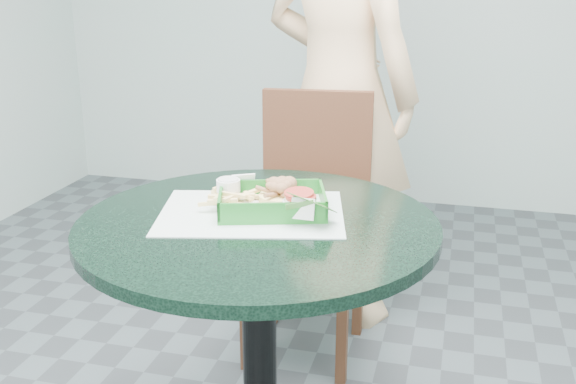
% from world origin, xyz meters
% --- Properties ---
extents(cafe_table, '(0.85, 0.85, 0.75)m').
position_xyz_m(cafe_table, '(0.00, 0.00, 0.58)').
color(cafe_table, black).
rests_on(cafe_table, floor).
extents(dining_chair, '(0.39, 0.39, 0.93)m').
position_xyz_m(dining_chair, '(-0.05, 0.78, 0.53)').
color(dining_chair, brown).
rests_on(dining_chair, floor).
extents(diner_person, '(0.92, 0.78, 2.14)m').
position_xyz_m(diner_person, '(-0.01, 1.07, 1.07)').
color(diner_person, '#F1C291').
rests_on(diner_person, floor).
extents(placemat, '(0.50, 0.42, 0.00)m').
position_xyz_m(placemat, '(-0.03, 0.04, 0.75)').
color(placemat, silver).
rests_on(placemat, cafe_table).
extents(food_basket, '(0.25, 0.19, 0.05)m').
position_xyz_m(food_basket, '(0.02, 0.06, 0.77)').
color(food_basket, '#1B6E22').
rests_on(food_basket, placemat).
extents(crab_sandwich, '(0.11, 0.11, 0.07)m').
position_xyz_m(crab_sandwich, '(0.04, 0.09, 0.80)').
color(crab_sandwich, '#E6CE78').
rests_on(crab_sandwich, food_basket).
extents(fries_pile, '(0.14, 0.15, 0.04)m').
position_xyz_m(fries_pile, '(-0.07, 0.10, 0.79)').
color(fries_pile, '#F7D381').
rests_on(fries_pile, food_basket).
extents(sauce_ramekin, '(0.06, 0.06, 0.03)m').
position_xyz_m(sauce_ramekin, '(-0.09, 0.13, 0.80)').
color(sauce_ramekin, white).
rests_on(sauce_ramekin, food_basket).
extents(garnish_cup, '(0.13, 0.12, 0.05)m').
position_xyz_m(garnish_cup, '(0.09, 0.01, 0.79)').
color(garnish_cup, white).
rests_on(garnish_cup, food_basket).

